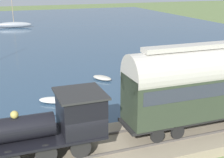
{
  "coord_description": "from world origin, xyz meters",
  "views": [
    {
      "loc": [
        -12.97,
        3.48,
        8.49
      ],
      "look_at": [
        8.0,
        -4.31,
        1.37
      ],
      "focal_mm": 50.0,
      "sensor_mm": 36.0,
      "label": 1
    }
  ],
  "objects": [
    {
      "name": "rowboat_mid_harbor",
      "position": [
        12.11,
        -4.91,
        0.19
      ],
      "size": [
        2.11,
        1.82,
        0.35
      ],
      "rotation": [
        0.0,
        0.0,
        -1.0
      ],
      "color": "#B7B2A3",
      "rests_on": "harbor_water"
    },
    {
      "name": "harbor_water",
      "position": [
        42.83,
        0.0,
        0.0
      ],
      "size": [
        80.0,
        80.0,
        0.01
      ],
      "color": "#2D4760",
      "rests_on": "ground"
    },
    {
      "name": "sailboat_gray",
      "position": [
        47.81,
        0.32,
        0.58
      ],
      "size": [
        2.03,
        6.5,
        8.13
      ],
      "rotation": [
        0.0,
        0.0,
        -0.16
      ],
      "color": "gray",
      "rests_on": "harbor_water"
    },
    {
      "name": "rowboat_off_pier",
      "position": [
        8.15,
        0.04,
        0.2
      ],
      "size": [
        1.9,
        2.52,
        0.38
      ],
      "rotation": [
        0.0,
        0.0,
        -0.44
      ],
      "color": "silver",
      "rests_on": "harbor_water"
    },
    {
      "name": "rowboat_near_shore",
      "position": [
        4.86,
        -11.97,
        0.18
      ],
      "size": [
        2.17,
        2.77,
        0.35
      ],
      "rotation": [
        0.0,
        0.0,
        0.57
      ],
      "color": "#B7B2A3",
      "rests_on": "harbor_water"
    },
    {
      "name": "passenger_coach",
      "position": [
        0.26,
        -6.77,
        3.27
      ],
      "size": [
        2.25,
        9.29,
        4.68
      ],
      "color": "black",
      "rests_on": "rail_embankment"
    },
    {
      "name": "steam_locomotive",
      "position": [
        0.26,
        1.37,
        2.27
      ],
      "size": [
        2.44,
        6.27,
        3.37
      ],
      "color": "black",
      "rests_on": "rail_embankment"
    },
    {
      "name": "rail_embankment",
      "position": [
        0.26,
        0.0,
        0.28
      ],
      "size": [
        4.53,
        56.0,
        0.67
      ],
      "color": "gray",
      "rests_on": "ground"
    }
  ]
}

